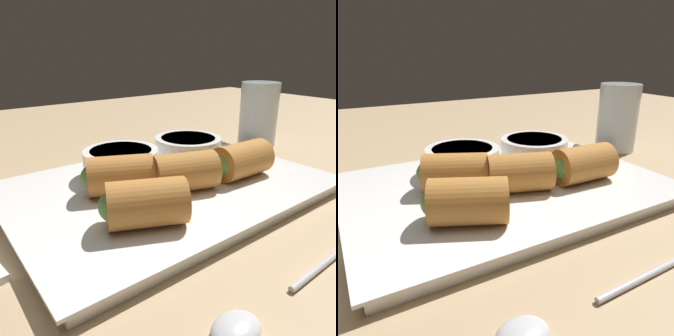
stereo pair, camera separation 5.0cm
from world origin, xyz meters
The scene contains 10 objects.
table_surface centered at (0.00, 0.00, 1.00)cm, with size 180.00×140.00×2.00cm.
serving_plate centered at (3.22, 0.73, 2.76)cm, with size 34.31×24.29×1.50cm.
roll_front_left centered at (2.85, -2.00, 5.53)cm, with size 7.65×5.92×4.06cm.
roll_front_right centered at (-4.37, -5.59, 5.53)cm, with size 7.69×6.44×4.06cm.
roll_back_left centered at (10.54, -3.21, 5.53)cm, with size 7.38×4.28×4.06cm.
roll_back_right centered at (-2.87, 1.28, 5.53)cm, with size 7.70×6.48×4.06cm.
dipping_bowl_near centered at (-0.47, 5.41, 5.24)cm, with size 8.63×8.63×3.21cm.
dipping_bowl_far centered at (9.73, 4.88, 5.24)cm, with size 8.63×8.63×3.21cm.
spoon centered at (-2.65, -17.18, 2.48)cm, with size 20.28×2.58×1.13cm.
drinking_glass centered at (27.14, 7.20, 7.24)cm, with size 6.17×6.17×10.49cm.
Camera 1 is at (-17.60, -26.19, 17.67)cm, focal length 35.00 mm.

